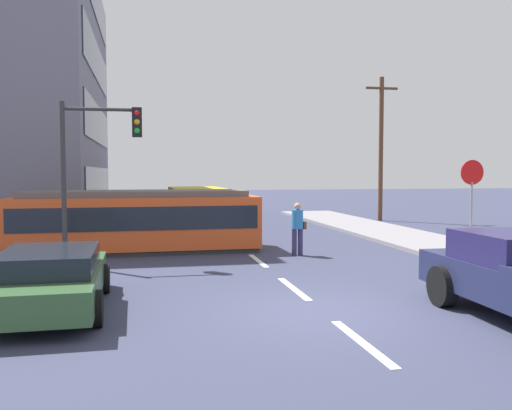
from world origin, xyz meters
name	(u,v)px	position (x,y,z in m)	size (l,w,h in m)	color
ground_plane	(236,244)	(0.00, 10.00, 0.00)	(120.00, 120.00, 0.00)	#353952
sidewalk_curb_right	(464,252)	(6.80, 6.00, 0.07)	(3.20, 36.00, 0.14)	gray
lane_stripe_0	(362,342)	(0.00, -2.00, 0.01)	(0.16, 2.40, 0.01)	silver
lane_stripe_1	(294,289)	(0.00, 2.00, 0.01)	(0.16, 2.40, 0.01)	silver
lane_stripe_2	(258,261)	(0.00, 6.00, 0.01)	(0.16, 2.40, 0.01)	silver
lane_stripe_3	(220,230)	(0.00, 14.69, 0.01)	(0.16, 2.40, 0.01)	silver
lane_stripe_4	(205,219)	(0.00, 20.69, 0.01)	(0.16, 2.40, 0.01)	silver
streetcar_tram	(137,220)	(-3.58, 8.69, 1.05)	(8.05, 2.70, 2.04)	#E55423
city_bus	(197,204)	(-0.78, 17.26, 1.07)	(2.65, 5.14, 1.87)	gold
pedestrian_crossing	(298,226)	(1.45, 6.83, 0.94)	(0.48, 0.36, 1.67)	#352F59
parked_sedan_near	(51,278)	(-5.06, 1.01, 0.62)	(2.11, 4.56, 1.19)	#345A32
parked_sedan_mid	(100,223)	(-5.07, 12.65, 0.62)	(2.01, 4.26, 1.19)	navy
parked_sedan_far	(103,211)	(-5.46, 19.21, 0.63)	(2.09, 4.57, 1.19)	beige
parked_sedan_furthest	(115,204)	(-5.16, 25.76, 0.62)	(2.11, 4.03, 1.19)	#C2B5C7
stop_sign	(472,187)	(6.53, 5.25, 2.19)	(0.76, 0.07, 2.88)	gray
traffic_light_mast	(96,152)	(-4.64, 6.32, 3.23)	(2.26, 0.33, 4.63)	#333333
utility_pole_mid	(381,146)	(9.26, 17.96, 4.06)	(1.80, 0.24, 7.75)	brown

